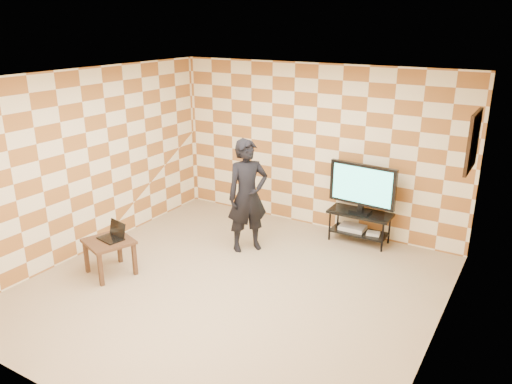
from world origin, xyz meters
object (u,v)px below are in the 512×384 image
tv_stand (360,220)px  side_table (109,246)px  tv (362,186)px  person (248,196)px

tv_stand → side_table: (-2.58, -2.75, 0.05)m
tv_stand → tv: (0.00, -0.00, 0.56)m
tv → side_table: 3.81m
tv → side_table: bearing=-133.2°
side_table → person: bearing=53.7°
tv_stand → side_table: 3.77m
tv_stand → side_table: size_ratio=1.31×
tv → person: (-1.37, -1.11, -0.07)m
tv → side_table: tv is taller
person → tv_stand: bearing=-12.3°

